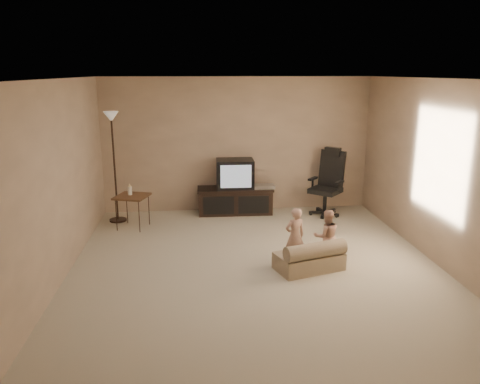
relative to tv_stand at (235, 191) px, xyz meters
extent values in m
plane|color=#BBB195|center=(0.06, -2.49, -0.42)|extent=(5.50, 5.50, 0.00)
plane|color=silver|center=(0.06, -2.49, 2.08)|extent=(5.50, 5.50, 0.00)
plane|color=tan|center=(0.06, 0.26, 0.83)|extent=(5.00, 0.00, 5.00)
plane|color=tan|center=(0.06, -5.24, 0.83)|extent=(5.00, 0.00, 5.00)
plane|color=tan|center=(-2.44, -2.49, 0.83)|extent=(0.00, 5.50, 5.50)
plane|color=tan|center=(2.56, -2.49, 0.83)|extent=(0.00, 5.50, 5.50)
cube|color=black|center=(-0.01, 0.00, -0.20)|extent=(1.36, 0.50, 0.44)
cube|color=black|center=(-0.01, 0.00, 0.04)|extent=(1.40, 0.54, 0.04)
cube|color=black|center=(-0.33, -0.24, -0.20)|extent=(0.56, 0.03, 0.33)
cube|color=black|center=(0.31, -0.25, -0.20)|extent=(0.56, 0.03, 0.33)
cube|color=black|center=(-0.01, 0.02, 0.33)|extent=(0.69, 0.49, 0.53)
cube|color=silver|center=(-0.01, -0.23, 0.33)|extent=(0.56, 0.02, 0.42)
cube|color=#ADADB0|center=(0.53, -0.06, 0.09)|extent=(0.39, 0.28, 0.06)
cylinder|color=black|center=(1.63, -0.31, -0.18)|extent=(0.07, 0.07, 0.39)
cube|color=black|center=(1.63, -0.31, 0.05)|extent=(0.69, 0.69, 0.09)
cube|color=black|center=(1.79, -0.13, 0.41)|extent=(0.47, 0.44, 0.69)
cube|color=black|center=(1.79, -0.13, 0.74)|extent=(0.29, 0.27, 0.16)
cube|color=black|center=(1.43, -0.13, 0.24)|extent=(0.23, 0.25, 0.04)
cube|color=black|center=(1.83, -0.48, 0.24)|extent=(0.23, 0.25, 0.04)
cube|color=brown|center=(-1.81, -0.69, 0.13)|extent=(0.64, 0.64, 0.03)
cylinder|color=#301F15|center=(-2.06, -0.83, -0.15)|extent=(0.01, 0.01, 0.56)
cylinder|color=#301F15|center=(-1.67, -0.95, -0.15)|extent=(0.01, 0.01, 0.56)
cylinder|color=#301F15|center=(-1.94, -0.44, -0.15)|extent=(0.01, 0.01, 0.56)
cylinder|color=#301F15|center=(-1.55, -0.56, -0.15)|extent=(0.01, 0.01, 0.56)
cylinder|color=beige|center=(-1.84, -0.64, 0.22)|extent=(0.07, 0.07, 0.14)
cone|color=beige|center=(-1.84, -0.64, 0.31)|extent=(0.06, 0.06, 0.05)
cylinder|color=#301F15|center=(-2.13, -0.29, -0.41)|extent=(0.30, 0.30, 0.03)
cylinder|color=#301F15|center=(-2.13, -0.29, 0.50)|extent=(0.03, 0.03, 1.83)
cone|color=beige|center=(-2.13, -0.29, 1.42)|extent=(0.26, 0.26, 0.17)
cube|color=tan|center=(0.76, -2.68, -0.31)|extent=(0.98, 0.72, 0.23)
cylinder|color=tan|center=(0.80, -2.82, -0.10)|extent=(0.88, 0.46, 0.21)
imported|color=#D7A286|center=(0.60, -2.47, -0.02)|extent=(0.34, 0.29, 0.80)
imported|color=#D7A286|center=(1.05, -2.47, -0.04)|extent=(0.38, 0.21, 0.76)
camera|label=1|loc=(-0.73, -8.41, 2.16)|focal=35.00mm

